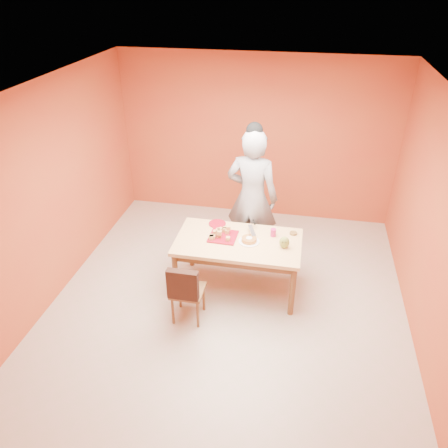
% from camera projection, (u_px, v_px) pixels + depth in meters
% --- Properties ---
extents(floor, '(5.00, 5.00, 0.00)m').
position_uv_depth(floor, '(228.00, 302.00, 5.69)').
color(floor, '#C0B4A4').
rests_on(floor, ground).
extents(ceiling, '(5.00, 5.00, 0.00)m').
position_uv_depth(ceiling, '(229.00, 93.00, 4.31)').
color(ceiling, white).
rests_on(ceiling, wall_back).
extents(wall_back, '(4.50, 0.00, 4.50)m').
position_uv_depth(wall_back, '(256.00, 139.00, 7.11)').
color(wall_back, '#B6542A').
rests_on(wall_back, floor).
extents(wall_left, '(0.00, 5.00, 5.00)m').
position_uv_depth(wall_left, '(49.00, 195.00, 5.37)').
color(wall_left, '#B6542A').
rests_on(wall_left, floor).
extents(wall_right, '(0.00, 5.00, 5.00)m').
position_uv_depth(wall_right, '(437.00, 232.00, 4.63)').
color(wall_right, '#B6542A').
rests_on(wall_right, floor).
extents(dining_table, '(1.60, 0.90, 0.76)m').
position_uv_depth(dining_table, '(238.00, 247.00, 5.62)').
color(dining_table, '#EAC47A').
rests_on(dining_table, floor).
extents(dining_chair, '(0.38, 0.45, 0.84)m').
position_uv_depth(dining_chair, '(187.00, 290.00, 5.23)').
color(dining_chair, brown).
rests_on(dining_chair, floor).
extents(pastry_pile, '(0.31, 0.31, 0.10)m').
position_uv_depth(pastry_pile, '(223.00, 232.00, 5.60)').
color(pastry_pile, tan).
rests_on(pastry_pile, pastry_platter).
extents(person, '(0.78, 0.57, 2.00)m').
position_uv_depth(person, '(252.00, 198.00, 6.07)').
color(person, gray).
rests_on(person, floor).
extents(pastry_platter, '(0.36, 0.36, 0.02)m').
position_uv_depth(pastry_platter, '(223.00, 236.00, 5.63)').
color(pastry_platter, maroon).
rests_on(pastry_platter, dining_table).
extents(red_dinner_plate, '(0.28, 0.28, 0.01)m').
position_uv_depth(red_dinner_plate, '(217.00, 224.00, 5.92)').
color(red_dinner_plate, maroon).
rests_on(red_dinner_plate, dining_table).
extents(white_cake_plate, '(0.30, 0.30, 0.01)m').
position_uv_depth(white_cake_plate, '(249.00, 241.00, 5.54)').
color(white_cake_plate, white).
rests_on(white_cake_plate, dining_table).
extents(sponge_cake, '(0.20, 0.20, 0.04)m').
position_uv_depth(sponge_cake, '(249.00, 240.00, 5.53)').
color(sponge_cake, '#C56B33').
rests_on(sponge_cake, white_cake_plate).
extents(cake_server, '(0.15, 0.29, 0.01)m').
position_uv_depth(cake_server, '(252.00, 230.00, 5.66)').
color(cake_server, silver).
rests_on(cake_server, sponge_cake).
extents(egg_ornament, '(0.13, 0.11, 0.16)m').
position_uv_depth(egg_ornament, '(284.00, 242.00, 5.39)').
color(egg_ornament, olive).
rests_on(egg_ornament, dining_table).
extents(magenta_glass, '(0.08, 0.08, 0.10)m').
position_uv_depth(magenta_glass, '(273.00, 233.00, 5.64)').
color(magenta_glass, '#B41B60').
rests_on(magenta_glass, dining_table).
extents(checker_tin, '(0.11, 0.11, 0.03)m').
position_uv_depth(checker_tin, '(293.00, 233.00, 5.69)').
color(checker_tin, '#3C2510').
rests_on(checker_tin, dining_table).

